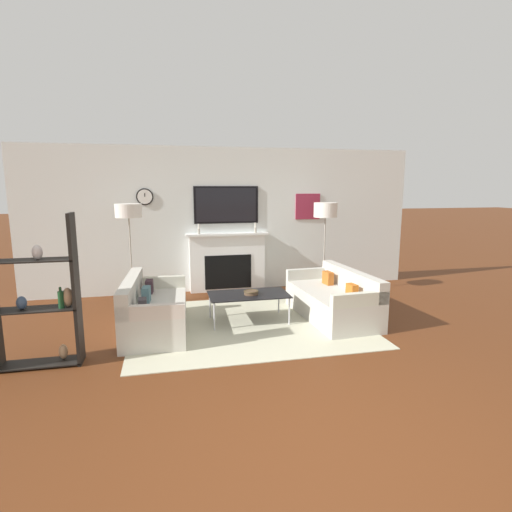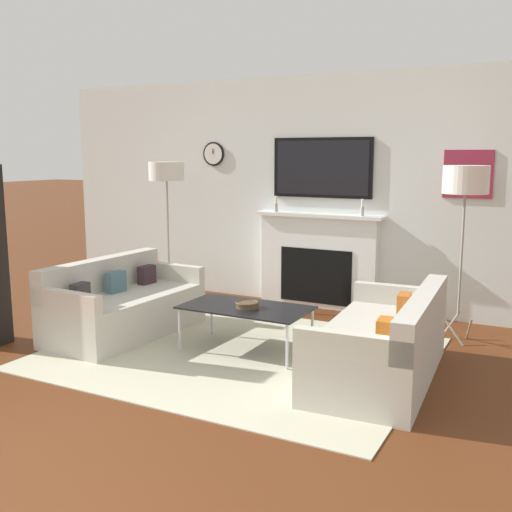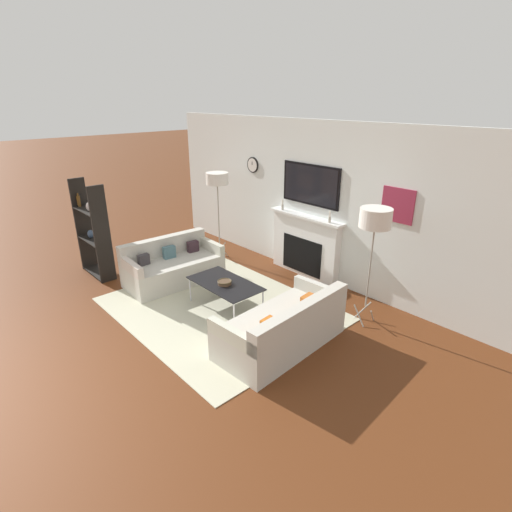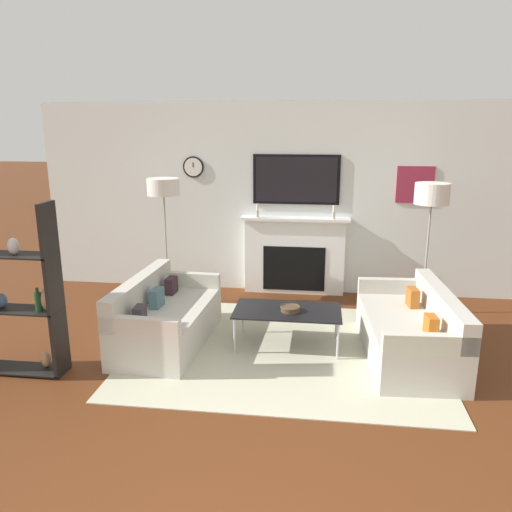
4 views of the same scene
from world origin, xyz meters
name	(u,v)px [view 1 (image 1 of 4)]	position (x,y,z in m)	size (l,w,h in m)	color
ground_plane	(330,459)	(0.00, 0.00, 0.00)	(60.00, 60.00, 0.00)	#572A13
fireplace_wall	(226,226)	(0.00, 5.06, 1.23)	(7.41, 0.28, 2.70)	silver
area_rug	(248,323)	(0.00, 3.02, 0.01)	(3.29, 2.66, 0.01)	#BEBB9F
couch_left	(153,312)	(-1.34, 3.02, 0.28)	(0.88, 1.66, 0.75)	beige
couch_right	(334,300)	(1.33, 3.02, 0.27)	(0.93, 1.78, 0.72)	beige
coffee_table	(249,296)	(0.03, 3.11, 0.40)	(1.16, 0.64, 0.42)	black
decorative_bowl	(251,292)	(0.06, 3.08, 0.46)	(0.22, 0.22, 0.06)	brown
floor_lamp_left	(128,212)	(-1.70, 4.33, 1.57)	(0.42, 0.42, 1.71)	#9E998E
floor_lamp_right	(325,211)	(1.70, 4.33, 1.54)	(0.42, 0.42, 1.70)	#9E998E
shelf_unit	(37,297)	(-2.52, 2.18, 0.80)	(0.88, 0.28, 1.70)	black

